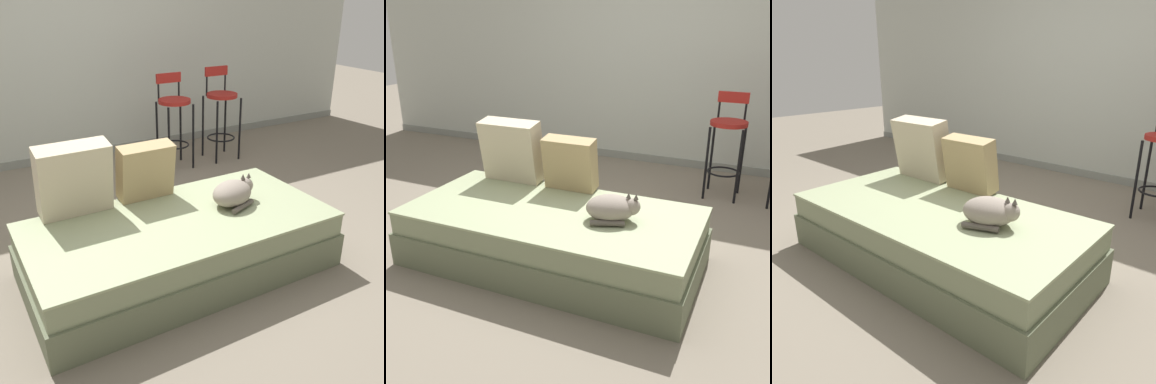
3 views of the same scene
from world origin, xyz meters
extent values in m
plane|color=slate|center=(0.00, 0.00, 0.00)|extent=(16.00, 16.00, 0.00)
cube|color=#B7BCB2|center=(0.00, 2.25, 1.30)|extent=(8.00, 0.10, 2.60)
cube|color=gray|center=(0.00, 2.20, 0.04)|extent=(8.00, 0.02, 0.09)
cube|color=#636B50|center=(0.00, -0.40, 0.12)|extent=(2.05, 1.04, 0.24)
cube|color=gray|center=(0.00, -0.40, 0.32)|extent=(2.01, 1.00, 0.17)
cube|color=#98A47B|center=(0.00, -0.40, 0.40)|extent=(2.02, 1.01, 0.02)
cube|color=beige|center=(-0.57, 0.00, 0.65)|extent=(0.48, 0.25, 0.50)
cube|color=tan|center=(-0.06, 0.01, 0.61)|extent=(0.40, 0.21, 0.41)
ellipsoid|color=gray|center=(0.42, -0.39, 0.49)|extent=(0.39, 0.34, 0.17)
sphere|color=gray|center=(0.56, -0.35, 0.51)|extent=(0.11, 0.11, 0.11)
cone|color=#544C44|center=(0.53, -0.35, 0.58)|extent=(0.03, 0.03, 0.04)
cone|color=#544C44|center=(0.58, -0.35, 0.58)|extent=(0.03, 0.03, 0.04)
cylinder|color=#544C44|center=(0.44, -0.49, 0.43)|extent=(0.22, 0.11, 0.04)
cylinder|color=black|center=(0.76, 1.27, 0.35)|extent=(0.02, 0.02, 0.70)
cylinder|color=black|center=(1.04, 1.27, 0.35)|extent=(0.02, 0.02, 0.70)
cylinder|color=black|center=(0.76, 1.56, 0.35)|extent=(0.02, 0.02, 0.70)
cylinder|color=black|center=(1.04, 1.56, 0.35)|extent=(0.02, 0.02, 0.70)
torus|color=black|center=(0.90, 1.42, 0.25)|extent=(0.31, 0.31, 0.02)
cylinder|color=maroon|center=(0.90, 1.42, 0.72)|extent=(0.34, 0.34, 0.04)
cylinder|color=black|center=(0.78, 1.55, 0.82)|extent=(0.02, 0.02, 0.24)
cylinder|color=black|center=(1.02, 1.55, 0.82)|extent=(0.02, 0.02, 0.24)
cube|color=maroon|center=(0.90, 1.55, 0.94)|extent=(0.28, 0.03, 0.10)
cylinder|color=black|center=(1.34, 1.26, 0.35)|extent=(0.02, 0.02, 0.70)
cylinder|color=black|center=(1.64, 1.26, 0.35)|extent=(0.02, 0.02, 0.70)
cylinder|color=black|center=(1.34, 1.57, 0.35)|extent=(0.02, 0.02, 0.70)
cylinder|color=black|center=(1.64, 1.57, 0.35)|extent=(0.02, 0.02, 0.70)
torus|color=black|center=(1.49, 1.42, 0.24)|extent=(0.32, 0.32, 0.02)
cylinder|color=maroon|center=(1.49, 1.42, 0.72)|extent=(0.34, 0.34, 0.04)
cylinder|color=black|center=(1.37, 1.55, 0.83)|extent=(0.02, 0.02, 0.26)
cylinder|color=black|center=(1.61, 1.55, 0.83)|extent=(0.02, 0.02, 0.26)
cube|color=maroon|center=(1.49, 1.55, 0.97)|extent=(0.28, 0.03, 0.10)
camera|label=1|loc=(-1.21, -2.73, 1.78)|focal=42.00mm
camera|label=2|loc=(1.35, -2.90, 1.64)|focal=42.00mm
camera|label=3|loc=(1.66, -2.03, 1.33)|focal=35.00mm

